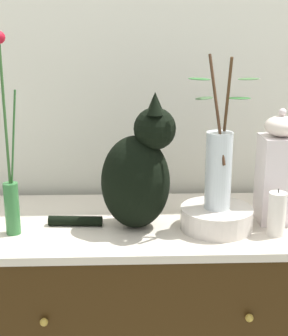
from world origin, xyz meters
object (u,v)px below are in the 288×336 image
at_px(cat_sitting, 138,173).
at_px(vase_glass_clear, 219,166).
at_px(jar_lidded_porcelain, 278,171).
at_px(vase_slim_green, 10,184).
at_px(candle_pillar, 277,214).
at_px(bowl_porcelain, 216,218).

xyz_separation_m(cat_sitting, vase_glass_clear, (0.25, -0.02, 0.03)).
height_order(vase_glass_clear, jar_lidded_porcelain, vase_glass_clear).
xyz_separation_m(vase_glass_clear, jar_lidded_porcelain, (0.20, 0.06, -0.04)).
height_order(vase_slim_green, candle_pillar, vase_slim_green).
bearing_deg(vase_slim_green, candle_pillar, -2.74).
relative_size(vase_glass_clear, jar_lidded_porcelain, 1.27).
xyz_separation_m(vase_slim_green, bowl_porcelain, (0.63, 0.02, -0.13)).
xyz_separation_m(bowl_porcelain, vase_glass_clear, (0.00, -0.00, 0.17)).
relative_size(vase_slim_green, bowl_porcelain, 2.66).
height_order(cat_sitting, vase_slim_green, vase_slim_green).
distance_m(bowl_porcelain, candle_pillar, 0.19).
xyz_separation_m(vase_slim_green, candle_pillar, (0.81, -0.04, -0.09)).
xyz_separation_m(cat_sitting, jar_lidded_porcelain, (0.45, 0.04, -0.01)).
xyz_separation_m(bowl_porcelain, candle_pillar, (0.17, -0.06, 0.03)).
bearing_deg(cat_sitting, bowl_porcelain, -5.32).
height_order(vase_glass_clear, candle_pillar, vase_glass_clear).
height_order(bowl_porcelain, candle_pillar, candle_pillar).
bearing_deg(cat_sitting, vase_glass_clear, -5.44).
bearing_deg(vase_slim_green, vase_glass_clear, 1.62).
height_order(vase_slim_green, jar_lidded_porcelain, vase_slim_green).
height_order(cat_sitting, jar_lidded_porcelain, cat_sitting).
distance_m(cat_sitting, vase_glass_clear, 0.25).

